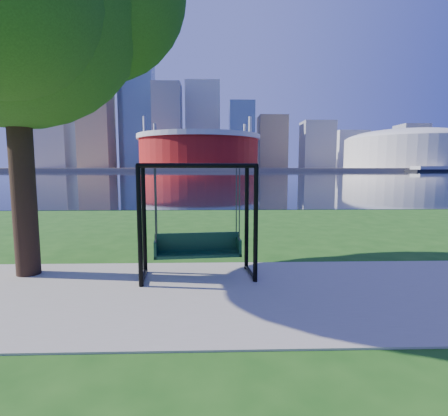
{
  "coord_description": "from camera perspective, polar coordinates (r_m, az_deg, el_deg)",
  "views": [
    {
      "loc": [
        -0.2,
        -6.58,
        2.27
      ],
      "look_at": [
        -0.0,
        0.0,
        1.51
      ],
      "focal_mm": 28.0,
      "sensor_mm": 36.0,
      "label": 1
    }
  ],
  "objects": [
    {
      "name": "ground",
      "position": [
        6.97,
        0.04,
        -12.43
      ],
      "size": [
        900.0,
        900.0,
        0.0
      ],
      "primitive_type": "plane",
      "color": "#1E5114",
      "rests_on": "ground"
    },
    {
      "name": "path",
      "position": [
        6.49,
        0.18,
        -13.75
      ],
      "size": [
        120.0,
        4.0,
        0.03
      ],
      "primitive_type": "cube",
      "color": "#9E937F",
      "rests_on": "ground"
    },
    {
      "name": "river",
      "position": [
        108.61,
        -1.63,
        5.42
      ],
      "size": [
        900.0,
        180.0,
        0.02
      ],
      "primitive_type": "cube",
      "color": "black",
      "rests_on": "ground"
    },
    {
      "name": "far_bank",
      "position": [
        312.59,
        -1.71,
        6.38
      ],
      "size": [
        900.0,
        228.0,
        2.0
      ],
      "primitive_type": "cube",
      "color": "#937F60",
      "rests_on": "ground"
    },
    {
      "name": "stadium",
      "position": [
        242.08,
        -4.1,
        9.43
      ],
      "size": [
        83.0,
        83.0,
        32.0
      ],
      "color": "maroon",
      "rests_on": "far_bank"
    },
    {
      "name": "arena",
      "position": [
        277.18,
        27.81,
        8.68
      ],
      "size": [
        84.0,
        84.0,
        26.56
      ],
      "color": "beige",
      "rests_on": "far_bank"
    },
    {
      "name": "skyline",
      "position": [
        327.73,
        -2.49,
        12.5
      ],
      "size": [
        392.0,
        66.0,
        96.5
      ],
      "color": "gray",
      "rests_on": "far_bank"
    },
    {
      "name": "swing",
      "position": [
        7.15,
        -4.35,
        -2.54
      ],
      "size": [
        2.39,
        1.22,
        2.36
      ],
      "rotation": [
        0.0,
        0.0,
        0.1
      ],
      "color": "black",
      "rests_on": "ground"
    },
    {
      "name": "barge",
      "position": [
        229.23,
        30.69,
        5.48
      ],
      "size": [
        31.51,
        18.17,
        3.06
      ],
      "rotation": [
        0.0,
        0.0,
        0.35
      ],
      "color": "black",
      "rests_on": "river"
    }
  ]
}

